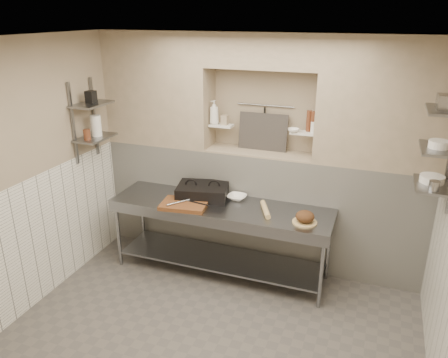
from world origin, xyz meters
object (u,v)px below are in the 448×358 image
at_px(bottle_soap, 214,112).
at_px(bowl_alcove, 294,130).
at_px(bread_loaf, 305,216).
at_px(cutting_board, 184,205).
at_px(mixing_bowl, 237,197).
at_px(panini_press, 203,192).
at_px(rolling_pin, 265,209).
at_px(prep_table, 220,225).
at_px(jug_left, 96,126).

bearing_deg(bottle_soap, bowl_alcove, -1.32).
bearing_deg(bread_loaf, cutting_board, -177.39).
distance_m(bread_loaf, bowl_alcove, 1.02).
height_order(cutting_board, mixing_bowl, mixing_bowl).
bearing_deg(bread_loaf, panini_press, 169.21).
bearing_deg(rolling_pin, bottle_soap, 147.06).
bearing_deg(bottle_soap, mixing_bowl, -37.16).
bearing_deg(bottle_soap, prep_table, -62.81).
xyz_separation_m(cutting_board, rolling_pin, (0.92, 0.18, 0.01)).
bearing_deg(bottle_soap, jug_left, -153.32).
relative_size(prep_table, panini_press, 3.86).
relative_size(cutting_board, bowl_alcove, 3.99).
relative_size(mixing_bowl, bread_loaf, 1.11).
bearing_deg(bowl_alcove, mixing_bowl, -153.90).
bearing_deg(panini_press, bowl_alcove, 8.38).
bearing_deg(prep_table, bowl_alcove, 35.97).
distance_m(mixing_bowl, bread_loaf, 0.94).
height_order(panini_press, jug_left, jug_left).
bearing_deg(panini_press, cutting_board, -121.33).
height_order(bread_loaf, jug_left, jug_left).
bearing_deg(jug_left, bottle_soap, 26.68).
relative_size(panini_press, cutting_board, 1.29).
distance_m(rolling_pin, jug_left, 2.23).
bearing_deg(bread_loaf, bowl_alcove, 115.41).
bearing_deg(mixing_bowl, bottle_soap, 142.84).
height_order(panini_press, bowl_alcove, bowl_alcove).
bearing_deg(bowl_alcove, jug_left, -164.79).
relative_size(rolling_pin, jug_left, 1.61).
bearing_deg(jug_left, bread_loaf, -0.31).
distance_m(mixing_bowl, bowl_alcove, 1.03).
bearing_deg(cutting_board, bowl_alcove, 32.32).
bearing_deg(jug_left, cutting_board, -3.78).
bearing_deg(cutting_board, bread_loaf, 2.61).
bearing_deg(cutting_board, rolling_pin, 11.10).
bearing_deg(cutting_board, mixing_bowl, 38.54).
bearing_deg(panini_press, rolling_pin, -21.60).
bearing_deg(prep_table, jug_left, -176.44).
height_order(rolling_pin, bottle_soap, bottle_soap).
bearing_deg(jug_left, mixing_bowl, 11.08).
bearing_deg(mixing_bowl, cutting_board, -141.46).
bearing_deg(panini_press, bottle_soap, 77.60).
height_order(mixing_bowl, jug_left, jug_left).
xyz_separation_m(prep_table, bowl_alcove, (0.71, 0.51, 1.09)).
relative_size(rolling_pin, bowl_alcove, 3.03).
xyz_separation_m(mixing_bowl, jug_left, (-1.66, -0.33, 0.81)).
bearing_deg(bread_loaf, mixing_bowl, 158.82).
relative_size(mixing_bowl, bottle_soap, 0.76).
xyz_separation_m(bottle_soap, bowl_alcove, (0.98, -0.02, -0.13)).
distance_m(panini_press, jug_left, 1.49).
xyz_separation_m(rolling_pin, bowl_alcove, (0.17, 0.51, 0.80)).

